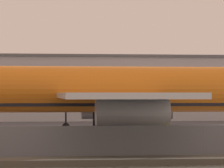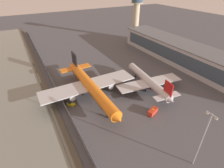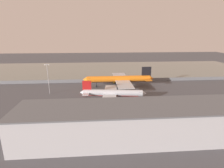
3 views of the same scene
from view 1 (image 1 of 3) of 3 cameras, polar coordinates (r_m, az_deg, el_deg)
ground_plane at (r=72.16m, az=4.86°, el=-5.15°), size 500.00×500.00×0.00m
shoreline_seawall at (r=52.25m, az=9.23°, el=-6.53°), size 320.00×3.00×0.50m
perimeter_fence at (r=56.49m, az=8.00°, el=-4.96°), size 280.00×0.10×2.74m
cargo_jet_orange at (r=68.55m, az=0.72°, el=-0.64°), size 52.95×45.34×14.86m
passenger_jet_silver at (r=97.27m, az=3.43°, el=-1.34°), size 39.44×33.97×11.91m
baggage_tug at (r=58.80m, az=4.54°, el=-5.35°), size 3.48×3.28×1.80m
terminal_building at (r=135.30m, az=-5.10°, el=-0.35°), size 102.90×19.25×13.03m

